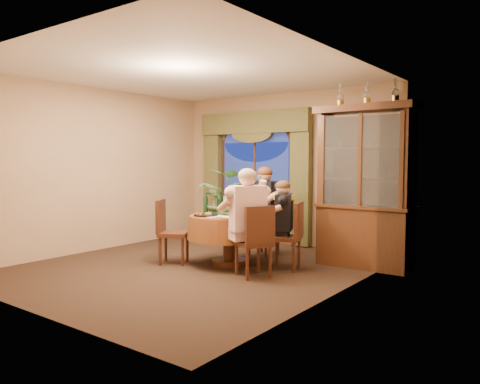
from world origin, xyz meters
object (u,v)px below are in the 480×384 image
Objects in this scene: chair_back_right at (285,236)px; wine_bottle_3 at (221,202)px; chair_back at (264,226)px; stoneware_vase at (227,205)px; olive_bowl at (230,214)px; oil_lamp_right at (396,91)px; wine_bottle_1 at (215,202)px; chair_right at (253,241)px; person_scarf at (284,224)px; centerpiece_plant at (229,176)px; dining_table at (229,240)px; oil_lamp_left at (340,95)px; china_cabinet at (365,187)px; person_back at (266,212)px; person_pink at (248,223)px; wine_bottle_2 at (219,204)px; wine_bottle_0 at (205,203)px; oil_lamp_center at (367,93)px; chair_front_left at (174,232)px.

chair_back_right is 2.91× the size of wine_bottle_3.
chair_back_right is 1.00× the size of chair_back.
stoneware_vase is 0.25m from olive_bowl.
oil_lamp_right is 3.09m from wine_bottle_1.
olive_bowl is at bearing 91.83° from chair_right.
person_scarf is 1.12m from centerpiece_plant.
dining_table is at bearing -152.93° from oil_lamp_right.
chair_back is at bearing -170.78° from oil_lamp_left.
china_cabinet is 1.79m from chair_back.
person_back is at bearing -170.54° from china_cabinet.
dining_table is 3.71× the size of oil_lamp_left.
olive_bowl is at bearing 91.36° from person_pink.
person_back is 1.51× the size of centerpiece_plant.
oil_lamp_left reaches higher than wine_bottle_2.
chair_right is 1.20m from wine_bottle_0.
person_scarf reaches higher than wine_bottle_2.
oil_lamp_left is (1.27, 1.07, 2.15)m from dining_table.
centerpiece_plant is at bearing 81.11° from chair_back_right.
oil_lamp_right reaches higher than wine_bottle_3.
wine_bottle_1 is at bearing 64.02° from chair_back.
person_back is at bearing 34.90° from chair_back_right.
oil_lamp_left reaches higher than wine_bottle_0.
chair_back is 6.19× the size of olive_bowl.
chair_back is (-0.78, 0.62, 0.00)m from chair_back_right.
chair_back is (0.04, 0.87, 0.10)m from dining_table.
oil_lamp_center reaches higher than chair_back.
chair_front_left is 2.91× the size of wine_bottle_1.
oil_lamp_center reaches higher than wine_bottle_1.
olive_bowl is 0.47× the size of wine_bottle_1.
oil_lamp_center is at bearing -170.49° from chair_back.
oil_lamp_right is 0.35× the size of chair_back.
oil_lamp_center is at bearing 29.74° from wine_bottle_0.
chair_front_left is at bearing -146.34° from wine_bottle_2.
chair_back_right is 0.66× the size of person_pink.
person_scarf reaches higher than wine_bottle_1.
centerpiece_plant is 0.49m from wine_bottle_1.
person_back reaches higher than person_scarf.
wine_bottle_0 reaches higher than dining_table.
dining_table is 0.81m from chair_right.
oil_lamp_right is 2.67m from centerpiece_plant.
wine_bottle_3 is at bearing -155.14° from china_cabinet.
oil_lamp_left reaches higher than stoneware_vase.
oil_lamp_right is 0.23× the size of person_back.
dining_table is at bearing 134.37° from olive_bowl.
stoneware_vase is at bearing 88.50° from chair_right.
wine_bottle_0 is at bearing 69.52° from chair_back.
wine_bottle_2 is 0.26m from wine_bottle_3.
oil_lamp_left and oil_lamp_right have the same top height.
person_pink is 1.14× the size of person_scarf.
oil_lamp_right is 1.03× the size of wine_bottle_1.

